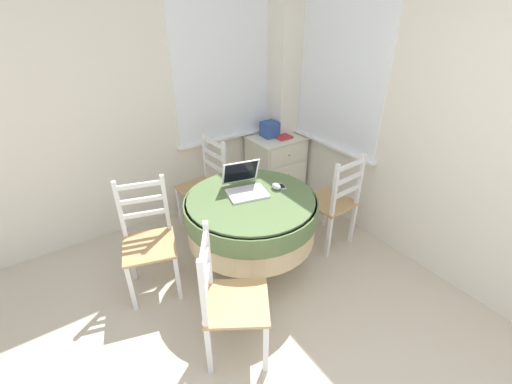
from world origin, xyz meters
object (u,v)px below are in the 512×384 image
Objects in this scene: computer_mouse at (276,186)px; corner_cabinet at (276,166)px; round_dining_table at (251,215)px; laptop at (245,186)px; book_on_cabinet at (281,136)px; cell_phone at (282,186)px; dining_chair_left_flank at (149,241)px; dining_chair_camera_near at (229,302)px; dining_chair_near_right_window at (333,203)px; storage_box at (270,129)px; dining_chair_near_back_window at (205,186)px.

computer_mouse is 1.25m from corner_cabinet.
round_dining_table is 2.80× the size of laptop.
laptop is 1.59× the size of book_on_cabinet.
cell_phone is 0.12× the size of dining_chair_left_flank.
dining_chair_camera_near is 3.89× the size of book_on_cabinet.
storage_box is (0.08, 1.14, 0.37)m from dining_chair_near_right_window.
dining_chair_near_back_window is 1.56m from dining_chair_camera_near.
dining_chair_near_right_window is 1.09m from corner_cabinet.
laptop is 0.53× the size of corner_cabinet.
storage_box is (0.92, 1.01, 0.26)m from round_dining_table.
dining_chair_near_back_window is 1.00× the size of dining_chair_left_flank.
dining_chair_near_right_window is (0.58, -0.13, -0.30)m from computer_mouse.
round_dining_table is at bearing -132.24° from storage_box.
dining_chair_near_back_window is 1.29m from dining_chair_near_right_window.
dining_chair_near_right_window is 1.00× the size of dining_chair_left_flank.
dining_chair_near_right_window reaches higher than computer_mouse.
dining_chair_left_flank reaches higher than book_on_cabinet.
storage_box reaches higher than corner_cabinet.
storage_box reaches higher than cell_phone.
computer_mouse is at bearing -72.19° from dining_chair_near_back_window.
laptop is 4.01× the size of computer_mouse.
computer_mouse is 0.93m from dining_chair_near_back_window.
computer_mouse is at bearing 36.82° from dining_chair_camera_near.
storage_box reaches higher than computer_mouse.
laptop is 0.41× the size of dining_chair_left_flank.
dining_chair_left_flank reaches higher than corner_cabinet.
dining_chair_camera_near is at bearing -135.69° from book_on_cabinet.
round_dining_table is at bearing 179.95° from cell_phone.
cell_phone is 0.68× the size of storage_box.
book_on_cabinet is at bearing 52.91° from cell_phone.
laptop is 1.00m from dining_chair_camera_near.
book_on_cabinet is (0.70, 0.93, 0.02)m from cell_phone.
dining_chair_near_right_window is at bearing -16.45° from laptop.
dining_chair_camera_near is 0.91m from dining_chair_left_flank.
cell_phone is 0.12× the size of dining_chair_camera_near.
dining_chair_left_flank is (-1.63, 0.39, 0.00)m from dining_chair_near_right_window.
dining_chair_near_back_window is 1.08m from book_on_cabinet.
storage_box is (1.71, 0.74, 0.37)m from dining_chair_left_flank.
dining_chair_near_back_window reaches higher than book_on_cabinet.
cell_phone is 0.12× the size of dining_chair_near_back_window.
book_on_cabinet is (0.05, -0.02, 0.38)m from corner_cabinet.
dining_chair_left_flank is 1.95m from book_on_cabinet.
storage_box is at bearing 59.12° from cell_phone.
laptop is 0.89m from dining_chair_left_flank.
round_dining_table is 1.37m from corner_cabinet.
round_dining_table is 1.39m from storage_box.
dining_chair_near_back_window and dining_chair_left_flank have the same top height.
laptop is 1.33m from corner_cabinet.
corner_cabinet is at bearing 53.03° from computer_mouse.
book_on_cabinet reaches higher than cell_phone.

